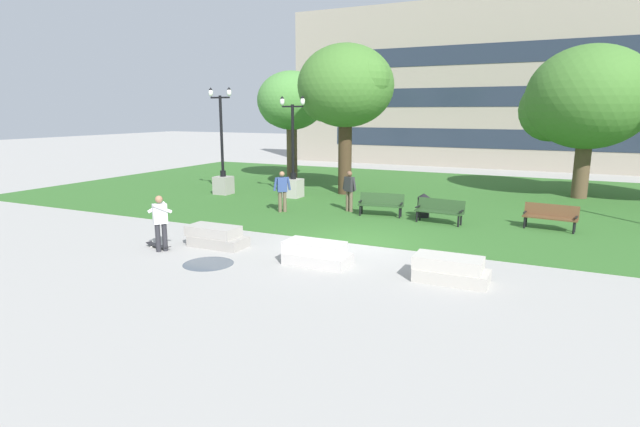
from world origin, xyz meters
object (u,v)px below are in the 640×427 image
Objects in this scene: person_skateboarder at (160,220)px; person_bystander_far_lawn at (349,189)px; park_bench_near_right at (550,215)px; person_bystander_near_lawn at (282,189)px; concrete_block_center at (216,237)px; lamp_post_right at (223,173)px; skateboard at (158,246)px; lamp_post_left at (293,177)px; concrete_block_right at (450,270)px; park_bench_near_left at (440,210)px; trash_bin at (424,205)px; concrete_block_left at (316,253)px; park_bench_far_left at (381,203)px.

person_skateboarder is 8.53m from person_bystander_far_lawn.
park_bench_near_right is 10.29m from person_bystander_near_lawn.
concrete_block_center is 1.12× the size of person_bystander_far_lawn.
concrete_block_center is 10.16m from lamp_post_right.
lamp_post_left reaches higher than skateboard.
person_bystander_near_lawn is (-8.08, 5.77, 0.68)m from concrete_block_right.
park_bench_near_left is at bearing -8.85° from person_bystander_far_lawn.
trash_bin reaches higher than skateboard.
park_bench_near_right is at bearing 36.14° from concrete_block_center.
lamp_post_right is at bearing 169.78° from park_bench_near_left.
concrete_block_left is 4.91m from person_skateboarder.
park_bench_near_right is 0.35× the size of lamp_post_right.
concrete_block_center is 7.30m from concrete_block_right.
park_bench_near_left is at bearing 47.94° from concrete_block_center.
park_bench_near_right is (2.11, 7.09, 0.23)m from concrete_block_right.
park_bench_far_left is at bearing 64.14° from concrete_block_center.
lamp_post_left is (-11.53, 2.10, 0.47)m from park_bench_near_right.
skateboard is 0.56× the size of park_bench_near_left.
person_bystander_far_lawn reaches higher than park_bench_near_right.
person_skateboarder is at bearing -173.38° from concrete_block_right.
person_bystander_near_lawn is at bearing -172.62° from park_bench_near_right.
concrete_block_right is at bearing -71.13° from trash_bin.
lamp_post_right is at bearing 115.10° from skateboard.
concrete_block_left is 7.51m from trash_bin.
lamp_post_right is (-9.00, 1.71, 0.55)m from park_bench_far_left.
concrete_block_left is at bearing 9.87° from person_skateboarder.
lamp_post_right is (-11.44, 2.06, 0.55)m from park_bench_near_left.
park_bench_near_left reaches higher than skateboard.
concrete_block_left is 1.06× the size of person_skateboarder.
park_bench_near_left is 1.08× the size of person_bystander_far_lawn.
trash_bin is (1.14, 7.42, 0.20)m from concrete_block_left.
trash_bin is 3.15m from person_bystander_far_lawn.
trash_bin is at bearing 3.86° from person_bystander_far_lawn.
trash_bin reaches higher than concrete_block_right.
concrete_block_center is 9.25m from lamp_post_left.
concrete_block_center is 7.33m from park_bench_far_left.
concrete_block_right is 1.75× the size of skateboard.
park_bench_far_left is 9.18m from lamp_post_right.
lamp_post_left is at bearing 135.70° from concrete_block_right.
person_skateboarder is (-1.12, -1.19, 0.67)m from concrete_block_center.
trash_bin is (-4.60, 0.19, -0.04)m from park_bench_near_right.
park_bench_near_right reaches higher than concrete_block_left.
park_bench_near_right is at bearing 37.44° from person_skateboarder.
park_bench_near_right reaches higher than skateboard.
lamp_post_right reaches higher than trash_bin.
park_bench_near_right is 7.72m from person_bystander_far_lawn.
trash_bin is 0.56× the size of person_bystander_far_lawn.
concrete_block_center is at bearing 34.59° from skateboard.
lamp_post_left is at bearing 10.26° from lamp_post_right.
park_bench_far_left is at bearing -9.84° from person_bystander_far_lawn.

